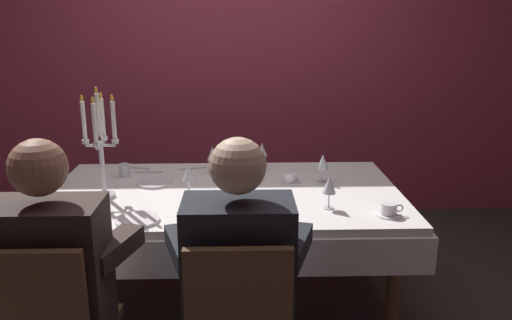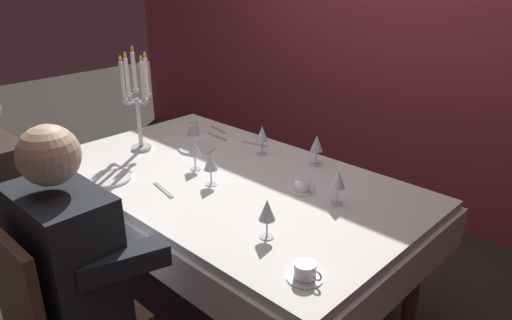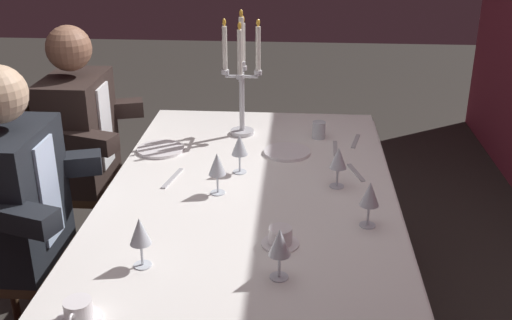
{
  "view_description": "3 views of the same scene",
  "coord_description": "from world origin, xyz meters",
  "px_view_note": "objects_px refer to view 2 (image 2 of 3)",
  "views": [
    {
      "loc": [
        0.09,
        -2.66,
        1.65
      ],
      "look_at": [
        0.17,
        -0.02,
        0.92
      ],
      "focal_mm": 36.11,
      "sensor_mm": 36.0,
      "label": 1
    },
    {
      "loc": [
        1.6,
        -1.47,
        1.74
      ],
      "look_at": [
        0.16,
        0.04,
        0.86
      ],
      "focal_mm": 33.76,
      "sensor_mm": 36.0,
      "label": 2
    },
    {
      "loc": [
        2.1,
        0.18,
        1.78
      ],
      "look_at": [
        0.15,
        0.04,
        0.94
      ],
      "focal_mm": 43.42,
      "sensor_mm": 36.0,
      "label": 3
    }
  ],
  "objects_px": {
    "seated_diner_1": "(65,257)",
    "wine_glass_1": "(262,134)",
    "wine_glass_0": "(317,144)",
    "wine_glass_5": "(338,180)",
    "wine_glass_2": "(267,211)",
    "dinner_plate_0": "(197,148)",
    "dinner_plate_1": "(110,178)",
    "coffee_cup_1": "(303,186)",
    "wine_glass_3": "(210,163)",
    "water_tumbler_0": "(194,129)",
    "coffee_cup_0": "(305,272)",
    "wine_glass_4": "(194,148)",
    "candelabra": "(137,102)",
    "dining_table": "(229,198)"
  },
  "relations": [
    {
      "from": "candelabra",
      "to": "seated_diner_1",
      "type": "distance_m",
      "value": 1.1
    },
    {
      "from": "wine_glass_2",
      "to": "wine_glass_4",
      "type": "height_order",
      "value": "same"
    },
    {
      "from": "wine_glass_3",
      "to": "wine_glass_1",
      "type": "bearing_deg",
      "value": 101.32
    },
    {
      "from": "wine_glass_0",
      "to": "dinner_plate_0",
      "type": "bearing_deg",
      "value": -154.87
    },
    {
      "from": "water_tumbler_0",
      "to": "wine_glass_3",
      "type": "bearing_deg",
      "value": -32.81
    },
    {
      "from": "wine_glass_2",
      "to": "water_tumbler_0",
      "type": "distance_m",
      "value": 1.25
    },
    {
      "from": "dining_table",
      "to": "wine_glass_2",
      "type": "bearing_deg",
      "value": -28.5
    },
    {
      "from": "wine_glass_2",
      "to": "seated_diner_1",
      "type": "xyz_separation_m",
      "value": [
        -0.44,
        -0.6,
        -0.12
      ]
    },
    {
      "from": "wine_glass_4",
      "to": "wine_glass_3",
      "type": "bearing_deg",
      "value": -18.13
    },
    {
      "from": "coffee_cup_1",
      "to": "wine_glass_5",
      "type": "bearing_deg",
      "value": 1.1
    },
    {
      "from": "coffee_cup_1",
      "to": "wine_glass_1",
      "type": "bearing_deg",
      "value": 155.67
    },
    {
      "from": "dinner_plate_1",
      "to": "wine_glass_5",
      "type": "bearing_deg",
      "value": 30.63
    },
    {
      "from": "dinner_plate_0",
      "to": "wine_glass_3",
      "type": "xyz_separation_m",
      "value": [
        0.41,
        -0.25,
        0.11
      ]
    },
    {
      "from": "seated_diner_1",
      "to": "wine_glass_1",
      "type": "bearing_deg",
      "value": 97.49
    },
    {
      "from": "wine_glass_4",
      "to": "water_tumbler_0",
      "type": "distance_m",
      "value": 0.53
    },
    {
      "from": "wine_glass_2",
      "to": "wine_glass_3",
      "type": "relative_size",
      "value": 1.0
    },
    {
      "from": "wine_glass_1",
      "to": "wine_glass_4",
      "type": "xyz_separation_m",
      "value": [
        -0.11,
        -0.39,
        -0.0
      ]
    },
    {
      "from": "dinner_plate_0",
      "to": "wine_glass_5",
      "type": "relative_size",
      "value": 1.24
    },
    {
      "from": "dinner_plate_1",
      "to": "seated_diner_1",
      "type": "relative_size",
      "value": 0.17
    },
    {
      "from": "dining_table",
      "to": "wine_glass_5",
      "type": "bearing_deg",
      "value": 13.66
    },
    {
      "from": "wine_glass_5",
      "to": "coffee_cup_1",
      "type": "xyz_separation_m",
      "value": [
        -0.19,
        -0.0,
        -0.09
      ]
    },
    {
      "from": "wine_glass_1",
      "to": "water_tumbler_0",
      "type": "height_order",
      "value": "wine_glass_1"
    },
    {
      "from": "dining_table",
      "to": "wine_glass_1",
      "type": "xyz_separation_m",
      "value": [
        -0.08,
        0.33,
        0.24
      ]
    },
    {
      "from": "wine_glass_0",
      "to": "wine_glass_5",
      "type": "distance_m",
      "value": 0.44
    },
    {
      "from": "water_tumbler_0",
      "to": "coffee_cup_0",
      "type": "distance_m",
      "value": 1.54
    },
    {
      "from": "candelabra",
      "to": "wine_glass_3",
      "type": "xyz_separation_m",
      "value": [
        0.64,
        -0.03,
        -0.16
      ]
    },
    {
      "from": "wine_glass_3",
      "to": "wine_glass_5",
      "type": "relative_size",
      "value": 1.0
    },
    {
      "from": "wine_glass_0",
      "to": "water_tumbler_0",
      "type": "xyz_separation_m",
      "value": [
        -0.82,
        -0.15,
        -0.08
      ]
    },
    {
      "from": "wine_glass_3",
      "to": "wine_glass_2",
      "type": "bearing_deg",
      "value": -17.75
    },
    {
      "from": "coffee_cup_0",
      "to": "seated_diner_1",
      "type": "xyz_separation_m",
      "value": [
        -0.71,
        -0.5,
        -0.03
      ]
    },
    {
      "from": "wine_glass_2",
      "to": "seated_diner_1",
      "type": "distance_m",
      "value": 0.76
    },
    {
      "from": "wine_glass_1",
      "to": "wine_glass_4",
      "type": "height_order",
      "value": "same"
    },
    {
      "from": "seated_diner_1",
      "to": "water_tumbler_0",
      "type": "bearing_deg",
      "value": 120.34
    },
    {
      "from": "wine_glass_3",
      "to": "water_tumbler_0",
      "type": "height_order",
      "value": "wine_glass_3"
    },
    {
      "from": "dinner_plate_0",
      "to": "dinner_plate_1",
      "type": "relative_size",
      "value": 0.99
    },
    {
      "from": "water_tumbler_0",
      "to": "coffee_cup_1",
      "type": "bearing_deg",
      "value": -8.41
    },
    {
      "from": "dining_table",
      "to": "wine_glass_3",
      "type": "xyz_separation_m",
      "value": [
        0.01,
        -0.12,
        0.23
      ]
    },
    {
      "from": "wine_glass_4",
      "to": "wine_glass_5",
      "type": "xyz_separation_m",
      "value": [
        0.74,
        0.19,
        0.0
      ]
    },
    {
      "from": "coffee_cup_0",
      "to": "dining_table",
      "type": "bearing_deg",
      "value": 153.99
    },
    {
      "from": "wine_glass_5",
      "to": "coffee_cup_1",
      "type": "distance_m",
      "value": 0.21
    },
    {
      "from": "water_tumbler_0",
      "to": "coffee_cup_0",
      "type": "bearing_deg",
      "value": -25.37
    },
    {
      "from": "dinner_plate_0",
      "to": "dinner_plate_1",
      "type": "xyz_separation_m",
      "value": [
        0.01,
        -0.56,
        0.0
      ]
    },
    {
      "from": "wine_glass_0",
      "to": "wine_glass_2",
      "type": "distance_m",
      "value": 0.77
    },
    {
      "from": "dinner_plate_0",
      "to": "wine_glass_1",
      "type": "xyz_separation_m",
      "value": [
        0.32,
        0.2,
        0.11
      ]
    },
    {
      "from": "wine_glass_2",
      "to": "wine_glass_3",
      "type": "bearing_deg",
      "value": 162.25
    },
    {
      "from": "candelabra",
      "to": "wine_glass_5",
      "type": "bearing_deg",
      "value": 10.54
    },
    {
      "from": "candelabra",
      "to": "wine_glass_5",
      "type": "relative_size",
      "value": 3.54
    },
    {
      "from": "dining_table",
      "to": "candelabra",
      "type": "xyz_separation_m",
      "value": [
        -0.63,
        -0.09,
        0.39
      ]
    },
    {
      "from": "wine_glass_4",
      "to": "dinner_plate_0",
      "type": "bearing_deg",
      "value": 138.8
    },
    {
      "from": "wine_glass_1",
      "to": "wine_glass_0",
      "type": "bearing_deg",
      "value": 16.56
    }
  ]
}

